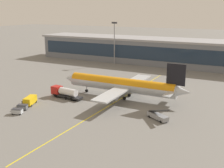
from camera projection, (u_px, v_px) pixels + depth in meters
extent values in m
plane|color=slate|center=(99.00, 102.00, 81.64)|extent=(700.00, 700.00, 0.00)
cube|color=yellow|center=(116.00, 102.00, 81.31)|extent=(2.46, 79.98, 0.01)
cube|color=slate|center=(180.00, 54.00, 134.21)|extent=(150.18, 20.36, 11.53)
cube|color=#1E2D42|center=(174.00, 55.00, 125.28)|extent=(145.67, 0.16, 6.46)
cube|color=#99999E|center=(181.00, 41.00, 132.59)|extent=(153.18, 20.77, 1.00)
cylinder|color=#B2B7BC|center=(121.00, 85.00, 84.61)|extent=(34.51, 4.20, 4.02)
cylinder|color=orange|center=(121.00, 84.00, 84.51)|extent=(33.82, 4.04, 3.86)
cone|color=#B2B7BC|center=(71.00, 78.00, 92.81)|extent=(4.04, 3.84, 3.82)
cone|color=#B2B7BC|center=(183.00, 92.00, 76.21)|extent=(4.84, 3.44, 3.42)
cube|color=black|center=(176.00, 75.00, 75.94)|extent=(5.23, 0.39, 6.03)
cube|color=#B2B7BC|center=(169.00, 94.00, 73.85)|extent=(2.03, 6.44, 0.24)
cube|color=#B2B7BC|center=(177.00, 86.00, 80.76)|extent=(2.03, 6.44, 0.24)
cube|color=#B2B7BC|center=(111.00, 95.00, 76.07)|extent=(4.88, 14.51, 0.40)
cube|color=#B2B7BC|center=(137.00, 80.00, 91.98)|extent=(4.88, 14.51, 0.40)
cylinder|color=#939399|center=(112.00, 96.00, 79.11)|extent=(3.11, 2.23, 2.21)
cylinder|color=#939399|center=(131.00, 86.00, 90.54)|extent=(3.11, 2.23, 2.21)
cylinder|color=black|center=(87.00, 91.00, 90.96)|extent=(1.00, 0.41, 1.00)
cylinder|color=slate|center=(87.00, 88.00, 90.71)|extent=(0.20, 0.20, 1.93)
cylinder|color=black|center=(124.00, 98.00, 83.03)|extent=(1.00, 0.41, 1.00)
cylinder|color=slate|center=(124.00, 95.00, 82.78)|extent=(0.20, 0.20, 1.93)
cylinder|color=black|center=(129.00, 95.00, 86.14)|extent=(1.00, 0.41, 1.00)
cylinder|color=slate|center=(129.00, 92.00, 85.89)|extent=(0.20, 0.20, 1.93)
cube|color=#232326|center=(68.00, 96.00, 84.43)|extent=(10.18, 3.34, 0.50)
cube|color=#B21E19|center=(57.00, 90.00, 86.37)|extent=(3.00, 2.73, 2.50)
cube|color=black|center=(54.00, 88.00, 86.90)|extent=(0.36, 2.31, 1.12)
cylinder|color=silver|center=(68.00, 92.00, 83.93)|extent=(6.17, 2.70, 2.20)
cylinder|color=black|center=(56.00, 96.00, 85.50)|extent=(1.03, 0.43, 1.00)
cylinder|color=black|center=(61.00, 94.00, 87.44)|extent=(1.03, 0.43, 1.00)
cylinder|color=black|center=(66.00, 98.00, 83.37)|extent=(1.03, 0.43, 1.00)
cylinder|color=black|center=(71.00, 96.00, 85.31)|extent=(1.03, 0.43, 1.00)
cylinder|color=black|center=(71.00, 99.00, 82.28)|extent=(1.03, 0.43, 1.00)
cylinder|color=black|center=(76.00, 97.00, 84.22)|extent=(1.03, 0.43, 1.00)
cube|color=gray|center=(158.00, 116.00, 68.08)|extent=(6.17, 4.58, 1.10)
cube|color=black|center=(158.00, 111.00, 67.71)|extent=(6.67, 4.51, 2.38)
cylinder|color=black|center=(149.00, 116.00, 69.46)|extent=(0.65, 0.51, 0.60)
cylinder|color=black|center=(154.00, 115.00, 70.37)|extent=(0.65, 0.51, 0.60)
cylinder|color=black|center=(161.00, 122.00, 66.08)|extent=(0.65, 0.51, 0.60)
cylinder|color=black|center=(166.00, 120.00, 66.99)|extent=(0.65, 0.51, 0.60)
cube|color=yellow|center=(30.00, 100.00, 78.77)|extent=(3.60, 5.41, 2.00)
cube|color=black|center=(28.00, 100.00, 77.48)|extent=(2.35, 2.27, 0.60)
cylinder|color=black|center=(31.00, 106.00, 77.22)|extent=(0.43, 0.65, 0.60)
cylinder|color=black|center=(24.00, 105.00, 77.49)|extent=(0.43, 0.65, 0.60)
cylinder|color=black|center=(36.00, 102.00, 80.56)|extent=(0.43, 0.65, 0.60)
cylinder|color=black|center=(30.00, 101.00, 80.83)|extent=(0.43, 0.65, 0.60)
cube|color=#B2B7BC|center=(17.00, 111.00, 71.67)|extent=(2.96, 2.33, 1.10)
cube|color=#333338|center=(17.00, 109.00, 71.49)|extent=(3.02, 2.38, 0.10)
cylinder|color=black|center=(12.00, 114.00, 71.20)|extent=(0.38, 0.24, 0.36)
cylinder|color=black|center=(15.00, 112.00, 72.64)|extent=(0.38, 0.24, 0.36)
cylinder|color=black|center=(20.00, 115.00, 70.98)|extent=(0.38, 0.24, 0.36)
cylinder|color=black|center=(23.00, 112.00, 72.42)|extent=(0.38, 0.24, 0.36)
cube|color=#595B60|center=(22.00, 107.00, 74.74)|extent=(2.96, 2.33, 1.10)
cube|color=#333338|center=(22.00, 105.00, 74.56)|extent=(3.02, 2.38, 0.10)
cylinder|color=black|center=(18.00, 110.00, 74.27)|extent=(0.38, 0.24, 0.36)
cylinder|color=black|center=(20.00, 108.00, 75.71)|extent=(0.38, 0.24, 0.36)
cylinder|color=black|center=(25.00, 110.00, 74.05)|extent=(0.38, 0.24, 0.36)
cylinder|color=black|center=(27.00, 108.00, 75.49)|extent=(0.38, 0.24, 0.36)
cube|color=#595B60|center=(27.00, 103.00, 77.81)|extent=(2.96, 2.33, 1.10)
cube|color=#333338|center=(27.00, 101.00, 77.63)|extent=(3.02, 2.38, 0.10)
cylinder|color=black|center=(23.00, 106.00, 77.34)|extent=(0.38, 0.24, 0.36)
cylinder|color=black|center=(25.00, 104.00, 78.78)|extent=(0.38, 0.24, 0.36)
cylinder|color=black|center=(30.00, 106.00, 77.12)|extent=(0.38, 0.24, 0.36)
cylinder|color=black|center=(32.00, 104.00, 78.56)|extent=(0.38, 0.24, 0.36)
cylinder|color=gray|center=(114.00, 44.00, 135.96)|extent=(0.44, 0.44, 19.85)
cube|color=#333338|center=(114.00, 23.00, 133.29)|extent=(2.80, 0.50, 0.80)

